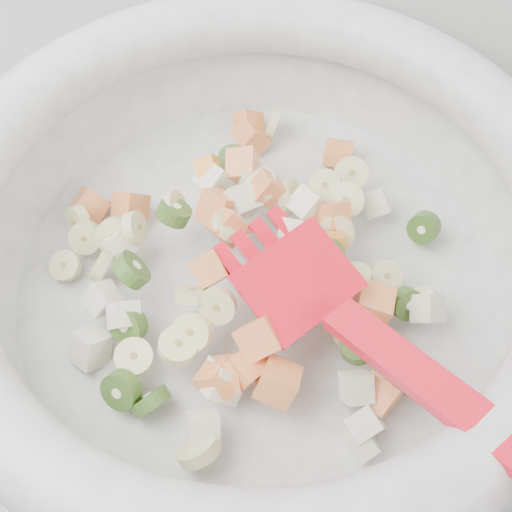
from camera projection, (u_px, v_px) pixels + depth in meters
The scene contains 2 objects.
counter at pixel (232, 489), 0.89m from camera, with size 2.00×0.60×0.90m, color #98989D.
mixing_bowl at pixel (256, 243), 0.47m from camera, with size 0.51×0.43×0.14m.
Camera 1 is at (0.18, 1.27, 1.35)m, focal length 50.00 mm.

